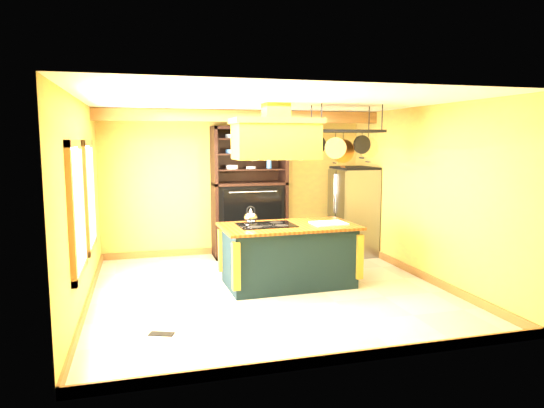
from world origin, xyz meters
name	(u,v)px	position (x,y,z in m)	size (l,w,h in m)	color
floor	(269,290)	(0.00, 0.00, 0.00)	(5.00, 5.00, 0.00)	beige
ceiling	(269,102)	(0.00, 0.00, 2.70)	(5.00, 5.00, 0.00)	white
wall_back	(236,183)	(0.00, 2.50, 1.35)	(5.00, 0.02, 2.70)	gold
wall_front	(337,229)	(0.00, -2.50, 1.35)	(5.00, 0.02, 2.70)	gold
wall_left	(82,204)	(-2.50, 0.00, 1.35)	(0.02, 5.00, 2.70)	gold
wall_right	(423,193)	(2.50, 0.00, 1.35)	(0.02, 5.00, 2.70)	gold
ceiling_beam	(244,116)	(0.00, 1.70, 2.59)	(5.00, 0.15, 0.20)	#97592E
window_near	(77,209)	(-2.47, -0.80, 1.40)	(0.06, 1.06, 1.56)	#97592E
window_far	(89,195)	(-2.47, 0.60, 1.40)	(0.06, 1.06, 1.56)	#97592E
kitchen_island	(288,254)	(0.35, 0.17, 0.47)	(2.04, 1.18, 1.11)	black
range_hood	(276,137)	(0.15, 0.17, 2.23)	(1.28, 0.72, 0.80)	#A48529
pot_rack	(346,138)	(1.26, 0.19, 2.20)	(1.15, 0.53, 0.87)	black
refrigerator	(353,213)	(2.13, 1.76, 0.80)	(0.71, 0.84, 1.64)	gray
hutch	(249,207)	(0.20, 2.24, 0.93)	(1.37, 0.62, 2.43)	black
floor_register	(162,334)	(-1.59, -1.27, 0.01)	(0.28, 0.12, 0.01)	black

